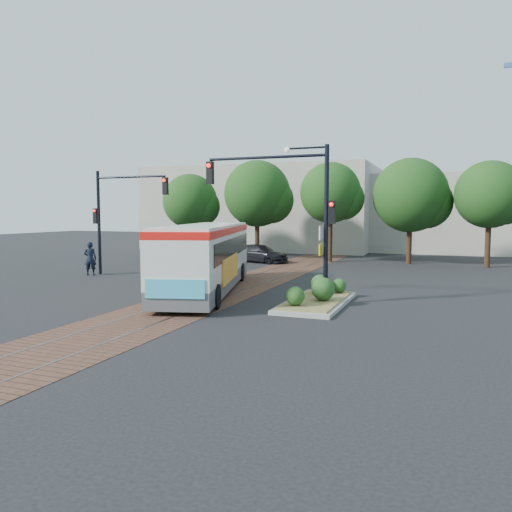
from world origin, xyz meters
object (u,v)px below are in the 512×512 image
(signal_pole_left, at_px, (115,208))
(parked_car, at_px, (260,253))
(signal_pole_main, at_px, (296,199))
(traffic_island, at_px, (318,296))
(city_bus, at_px, (207,254))
(officer, at_px, (90,259))

(signal_pole_left, relative_size, parked_car, 1.35)
(signal_pole_main, distance_m, parked_car, 16.61)
(traffic_island, xyz_separation_m, signal_pole_left, (-13.19, 4.89, 3.54))
(signal_pole_left, distance_m, parked_car, 11.58)
(city_bus, bearing_deg, parked_car, 84.76)
(traffic_island, bearing_deg, officer, 163.82)
(signal_pole_main, relative_size, parked_car, 1.35)
(signal_pole_main, xyz_separation_m, signal_pole_left, (-12.23, 4.80, -0.29))
(city_bus, xyz_separation_m, officer, (-8.94, 2.90, -0.74))
(traffic_island, height_order, officer, officer)
(signal_pole_main, relative_size, signal_pole_left, 1.00)
(officer, distance_m, parked_car, 12.36)
(traffic_island, height_order, signal_pole_main, signal_pole_main)
(traffic_island, height_order, signal_pole_left, signal_pole_left)
(signal_pole_main, bearing_deg, signal_pole_left, 158.55)
(city_bus, distance_m, parked_car, 13.70)
(city_bus, xyz_separation_m, traffic_island, (5.51, -1.29, -1.37))
(signal_pole_main, bearing_deg, city_bus, 165.17)
(signal_pole_left, xyz_separation_m, officer, (-1.26, -0.70, -2.90))
(city_bus, relative_size, signal_pole_left, 1.94)
(signal_pole_main, distance_m, officer, 14.45)
(signal_pole_left, bearing_deg, officer, -150.78)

